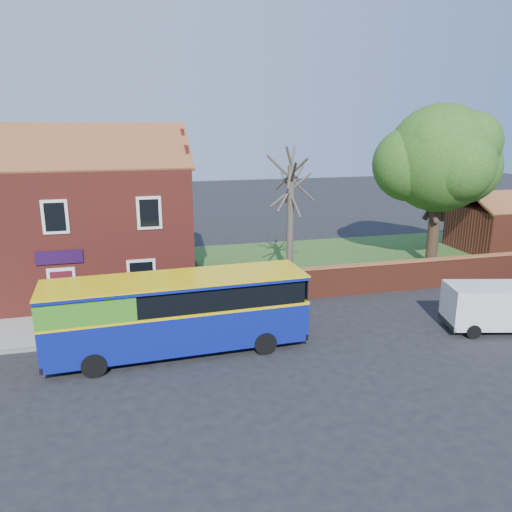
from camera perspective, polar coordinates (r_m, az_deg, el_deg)
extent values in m
plane|color=black|center=(17.93, -0.26, -13.47)|extent=(120.00, 120.00, 0.00)
cube|color=gray|center=(22.91, -21.40, -7.84)|extent=(18.00, 3.50, 0.12)
cube|color=slate|center=(21.31, -21.93, -9.60)|extent=(18.00, 0.15, 0.14)
cube|color=#426B28|center=(34.00, 15.88, -0.10)|extent=(26.00, 12.00, 0.04)
cube|color=maroon|center=(27.49, -20.69, 2.92)|extent=(12.00, 8.00, 6.50)
cube|color=brown|center=(25.01, -22.07, 11.54)|extent=(12.30, 4.08, 2.16)
cube|color=brown|center=(28.98, -21.08, 11.96)|extent=(12.30, 4.08, 2.16)
cube|color=black|center=(23.32, -21.99, 4.16)|extent=(1.10, 0.06, 1.50)
cube|color=#4C0F19|center=(24.14, -21.18, -4.02)|extent=(0.95, 0.04, 2.10)
cube|color=silver|center=(24.14, -21.19, -3.89)|extent=(1.20, 0.06, 2.30)
cube|color=#210A2F|center=(23.66, -21.57, -0.13)|extent=(2.00, 0.06, 0.60)
cube|color=maroon|center=(28.99, 21.85, -1.70)|extent=(22.00, 0.30, 1.50)
cube|color=brown|center=(28.79, 22.01, -0.18)|extent=(22.00, 0.38, 0.10)
cube|color=brown|center=(39.55, 26.78, 6.15)|extent=(8.20, 2.56, 1.24)
cube|color=navy|center=(19.39, -8.87, -7.75)|extent=(9.81, 2.84, 1.54)
cube|color=#DFB90B|center=(19.10, -8.96, -5.61)|extent=(9.83, 2.86, 0.10)
cube|color=black|center=(18.95, -9.01, -4.30)|extent=(9.42, 2.84, 0.77)
cube|color=#3D8F1F|center=(18.84, -18.74, -5.05)|extent=(3.40, 2.61, 0.82)
cube|color=navy|center=(18.78, -9.08, -2.81)|extent=(9.81, 2.84, 0.14)
cube|color=#DFB90B|center=(18.76, -9.09, -2.58)|extent=(9.85, 2.88, 0.06)
cylinder|color=black|center=(18.52, -18.02, -11.77)|extent=(0.89, 0.32, 0.87)
cylinder|color=black|center=(20.58, -17.94, -8.99)|extent=(0.89, 0.32, 0.87)
cylinder|color=black|center=(19.26, 1.03, -9.91)|extent=(0.89, 0.32, 0.87)
cylinder|color=black|center=(21.25, -0.85, -7.44)|extent=(0.89, 0.32, 0.87)
cube|color=silver|center=(23.47, 26.20, -5.04)|extent=(4.80, 2.82, 1.71)
cylinder|color=black|center=(22.43, 23.58, -7.90)|extent=(0.63, 0.36, 0.59)
cylinder|color=black|center=(23.86, 21.97, -6.37)|extent=(0.63, 0.36, 0.59)
cylinder|color=black|center=(32.17, 19.59, 2.39)|extent=(0.70, 0.70, 4.00)
sphere|color=#487A26|center=(31.56, 20.32, 10.42)|extent=(6.26, 6.26, 6.26)
sphere|color=#487A26|center=(32.94, 22.56, 9.45)|extent=(4.52, 4.52, 4.52)
sphere|color=#487A26|center=(31.13, 17.17, 9.99)|extent=(4.35, 4.35, 4.35)
cylinder|color=#4C4238|center=(26.49, 3.93, 3.36)|extent=(0.37, 0.37, 6.44)
cylinder|color=#4C4238|center=(26.12, 4.02, 8.31)|extent=(0.38, 3.14, 2.53)
cylinder|color=#4C4238|center=(26.15, 4.01, 7.81)|extent=(1.64, 2.32, 2.32)
cylinder|color=#4C4238|center=(26.10, 4.03, 8.81)|extent=(2.64, 1.21, 2.57)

